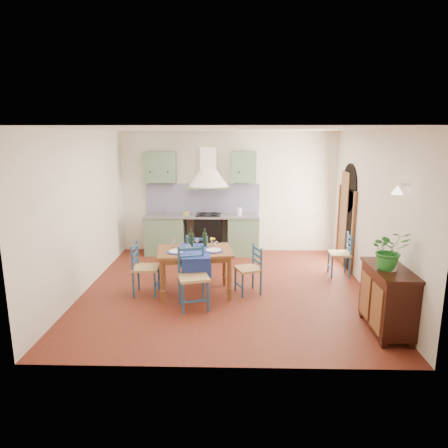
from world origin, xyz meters
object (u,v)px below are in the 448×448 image
Objects in this scene: dining_table at (195,255)px; potted_plant at (389,250)px; chair_near at (193,277)px; sideboard at (387,297)px.

potted_plant reaches higher than dining_table.
chair_near is 1.81× the size of potted_plant.
dining_table is at bearing 155.23° from sideboard.
sideboard is 0.70m from potted_plant.
potted_plant is at bearing -16.30° from chair_near.
sideboard is (2.79, -1.29, -0.19)m from dining_table.
sideboard is 1.94× the size of potted_plant.
dining_table is 1.29× the size of sideboard.
potted_plant is at bearing -26.01° from dining_table.
chair_near is at bearing -88.47° from dining_table.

